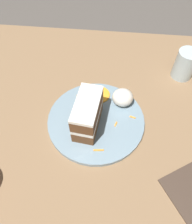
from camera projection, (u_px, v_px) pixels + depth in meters
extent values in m
plane|color=#4C4742|center=(78.00, 135.00, 0.66)|extent=(6.00, 6.00, 0.00)
cube|color=#846647|center=(78.00, 132.00, 0.64)|extent=(1.16, 0.97, 0.04)
cylinder|color=gray|center=(96.00, 120.00, 0.64)|extent=(0.28, 0.28, 0.01)
cube|color=brown|center=(88.00, 120.00, 0.61)|extent=(0.07, 0.13, 0.04)
cube|color=white|center=(88.00, 115.00, 0.59)|extent=(0.07, 0.13, 0.01)
cube|color=brown|center=(87.00, 109.00, 0.56)|extent=(0.07, 0.13, 0.04)
cube|color=white|center=(87.00, 104.00, 0.55)|extent=(0.07, 0.13, 0.01)
ellipsoid|color=white|center=(123.00, 98.00, 0.64)|extent=(0.06, 0.06, 0.05)
cylinder|color=orange|center=(99.00, 95.00, 0.68)|extent=(0.07, 0.07, 0.00)
cube|color=orange|center=(116.00, 124.00, 0.62)|extent=(0.01, 0.02, 0.00)
cube|color=orange|center=(133.00, 117.00, 0.63)|extent=(0.02, 0.01, 0.00)
cube|color=orange|center=(99.00, 150.00, 0.57)|extent=(0.03, 0.01, 0.00)
cube|color=orange|center=(79.00, 97.00, 0.68)|extent=(0.02, 0.02, 0.00)
cylinder|color=silver|center=(185.00, 64.00, 0.71)|extent=(0.07, 0.07, 0.10)
cylinder|color=silver|center=(182.00, 72.00, 0.74)|extent=(0.06, 0.06, 0.03)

